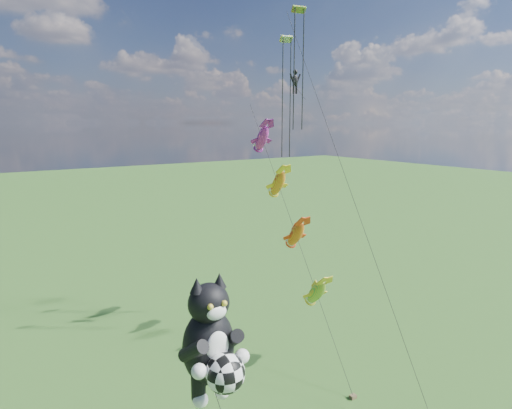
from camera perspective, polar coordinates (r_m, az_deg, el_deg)
cat_kite_rig at (r=17.38m, az=-5.91°, el=-17.87°), size 2.56×4.16×10.88m
fish_windsock_rig at (r=32.19m, az=4.14°, el=-0.56°), size 3.02×15.76×18.18m
parafoil_rig at (r=33.61m, az=5.48°, el=16.11°), size 3.21×17.40×25.13m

